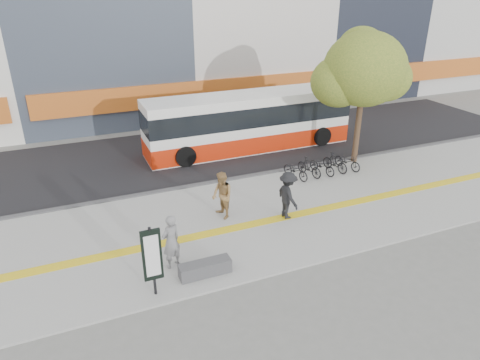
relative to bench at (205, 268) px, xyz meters
name	(u,v)px	position (x,y,z in m)	size (l,w,h in m)	color
ground	(265,239)	(2.60, 1.20, -0.30)	(120.00, 120.00, 0.00)	slate
sidewalk	(248,219)	(2.60, 2.70, -0.27)	(40.00, 7.00, 0.08)	slate
tactile_strip	(253,224)	(2.60, 2.20, -0.22)	(40.00, 0.45, 0.01)	yellow
street	(190,153)	(2.60, 10.20, -0.28)	(40.00, 8.00, 0.06)	black
curb	(216,182)	(2.60, 6.20, -0.23)	(40.00, 0.25, 0.14)	#3D3D40
bench	(205,268)	(0.00, 0.00, 0.00)	(1.60, 0.45, 0.45)	#3D3D40
signboard	(152,256)	(-1.60, -0.31, 1.06)	(0.55, 0.10, 2.20)	black
street_tree	(362,70)	(9.78, 6.02, 4.21)	(4.40, 3.80, 6.31)	#3E2E1C
bus	(249,123)	(5.74, 9.70, 1.13)	(10.99, 2.61, 2.93)	white
bicycle_row	(322,165)	(7.47, 5.20, 0.19)	(3.71, 1.60, 0.88)	black
seated_woman	(171,241)	(-0.80, 0.83, 0.67)	(0.65, 0.43, 1.79)	black
pedestrian_tan	(222,196)	(1.75, 3.14, 0.68)	(0.88, 0.69, 1.81)	olive
pedestrian_dark	(288,195)	(4.00, 2.18, 0.70)	(1.19, 0.69, 1.85)	black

